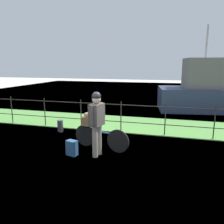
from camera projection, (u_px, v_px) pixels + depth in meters
The scene contains 11 objects.
ground_plane at pixel (101, 158), 5.64m from camera, with size 60.00×60.00×0.00m, color beige.
grass_strip at pixel (127, 124), 8.82m from camera, with size 27.00×2.40×0.03m, color #569342.
harbor_water at pixel (146, 100), 14.89m from camera, with size 30.00×30.00×0.00m, color #426684.
iron_fence at pixel (121, 115), 7.64m from camera, with size 18.04×0.04×1.10m.
bicycle_main at pixel (100, 137), 6.18m from camera, with size 1.68×0.41×0.64m.
wooden_crate at pixel (88, 121), 6.27m from camera, with size 0.33×0.26×0.25m, color brown.
terrier_dog at pixel (89, 114), 6.22m from camera, with size 0.32×0.20×0.18m.
cyclist_person at pixel (97, 118), 5.57m from camera, with size 0.34×0.53×1.68m.
backpack_on_paving at pixel (72, 148), 5.77m from camera, with size 0.28×0.18×0.40m, color #28517A.
mooring_bollard at pixel (60, 126), 7.80m from camera, with size 0.20×0.20×0.41m, color #38383D.
moored_boat_near at pixel (203, 92), 11.40m from camera, with size 4.68×3.00×4.26m.
Camera 1 is at (1.68, -5.00, 2.34)m, focal length 35.32 mm.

